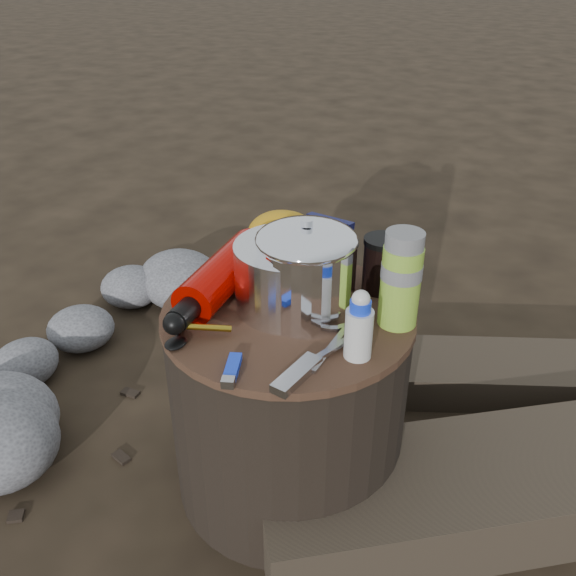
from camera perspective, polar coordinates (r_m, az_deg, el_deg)
The scene contains 15 objects.
ground at distance 1.42m, azimuth -0.00°, elevation -17.09°, with size 60.00×60.00×0.00m, color black.
stump at distance 1.27m, azimuth -0.00°, elevation -10.45°, with size 0.47×0.47×0.43m, color black.
rock_ring at distance 1.75m, azimuth -16.30°, elevation -4.26°, with size 0.41×0.89×0.18m, color slate, non-canonical shape.
foil_windscreen at distance 1.13m, azimuth 0.24°, elevation 1.13°, with size 0.21×0.21×0.13m, color white.
camping_pot at distance 1.09m, azimuth 1.69°, elevation 1.64°, with size 0.18×0.18×0.18m, color white.
fuel_bottle at distance 1.18m, azimuth -6.05°, elevation 1.25°, with size 0.08×0.33×0.08m, color #AA0600, non-canonical shape.
thermos at distance 1.08m, azimuth 10.39°, elevation 0.76°, with size 0.07×0.07×0.17m, color #84B432.
travel_mug at distance 1.20m, azimuth 8.66°, elevation 2.15°, with size 0.07×0.07×0.11m, color black.
stuff_sack at distance 1.29m, azimuth -0.33°, elevation 4.65°, with size 0.16×0.13×0.11m, color #C2860F.
food_pouch at distance 1.23m, azimuth 3.64°, elevation 3.72°, with size 0.10×0.02×0.12m, color #12154D.
lighter at distance 0.99m, azimuth -5.14°, elevation -7.26°, with size 0.02×0.08×0.01m, color blue.
multitool at distance 0.97m, azimuth 0.83°, elevation -8.01°, with size 0.03×0.11×0.01m, color #AAAAAF.
pot_grabber at distance 1.04m, azimuth 4.02°, elevation -5.40°, with size 0.04×0.15×0.01m, color #AAAAAF, non-canonical shape.
spork at distance 1.11m, azimuth -9.81°, elevation -3.19°, with size 0.03×0.14×0.01m, color black, non-canonical shape.
squeeze_bottle at distance 1.00m, azimuth 6.58°, elevation -3.70°, with size 0.05×0.05×0.11m, color silver.
Camera 1 is at (0.47, -0.84, 1.04)m, focal length 38.44 mm.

